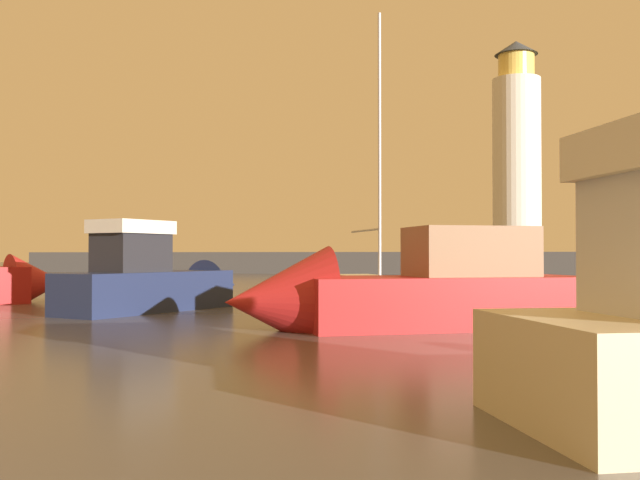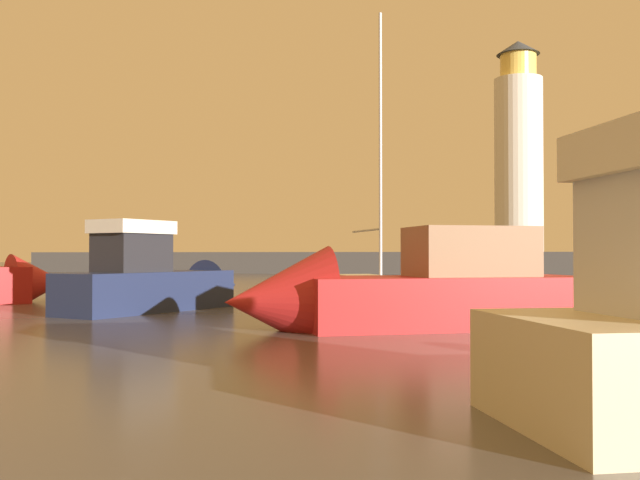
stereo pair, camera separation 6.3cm
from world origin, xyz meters
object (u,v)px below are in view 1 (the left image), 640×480
object	(u,v)px
lighthouse	(517,152)
motorboat_5	(163,281)
motorboat_0	(393,294)
sailboat_moored	(374,285)

from	to	relation	value
lighthouse	motorboat_5	world-z (taller)	lighthouse
lighthouse	motorboat_0	world-z (taller)	lighthouse
lighthouse	sailboat_moored	bearing A→B (deg)	-96.92
motorboat_0	sailboat_moored	xyz separation A→B (m)	(-2.83, 11.01, -0.28)
motorboat_5	lighthouse	bearing A→B (deg)	77.61
sailboat_moored	motorboat_5	bearing A→B (deg)	-125.53
motorboat_0	motorboat_5	size ratio (longest dim) A/B	1.17
lighthouse	sailboat_moored	size ratio (longest dim) A/B	1.64
motorboat_0	sailboat_moored	bearing A→B (deg)	104.39
motorboat_0	motorboat_5	world-z (taller)	motorboat_5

